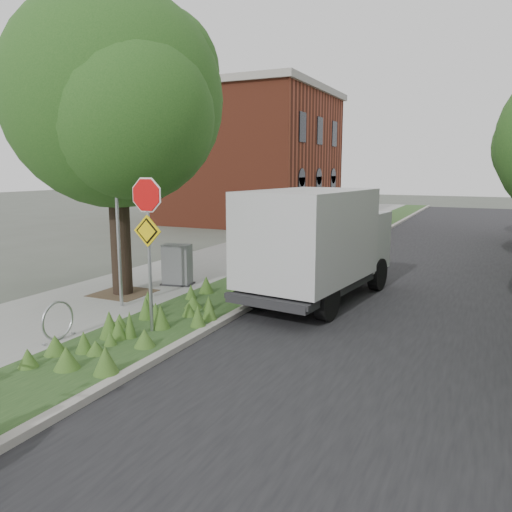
{
  "coord_description": "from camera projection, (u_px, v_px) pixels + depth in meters",
  "views": [
    {
      "loc": [
        4.68,
        -7.28,
        3.37
      ],
      "look_at": [
        -0.38,
        3.39,
        1.3
      ],
      "focal_mm": 35.0,
      "sensor_mm": 36.0,
      "label": 1
    }
  ],
  "objects": [
    {
      "name": "ground",
      "position": [
        195.0,
        357.0,
        9.03
      ],
      "size": [
        120.0,
        120.0,
        0.0
      ],
      "primitive_type": "plane",
      "color": "#4C5147",
      "rests_on": "ground"
    },
    {
      "name": "sidewalk_near",
      "position": [
        239.0,
        254.0,
        19.72
      ],
      "size": [
        3.5,
        60.0,
        0.12
      ],
      "primitive_type": "cube",
      "color": "gray",
      "rests_on": "ground"
    },
    {
      "name": "verge",
      "position": [
        305.0,
        259.0,
        18.56
      ],
      "size": [
        2.0,
        60.0,
        0.12
      ],
      "primitive_type": "cube",
      "color": "#23411C",
      "rests_on": "ground"
    },
    {
      "name": "kerb_near",
      "position": [
        331.0,
        261.0,
        18.13
      ],
      "size": [
        0.2,
        60.0,
        0.13
      ],
      "primitive_type": "cube",
      "color": "#9E9991",
      "rests_on": "ground"
    },
    {
      "name": "road",
      "position": [
        432.0,
        271.0,
        16.67
      ],
      "size": [
        7.0,
        60.0,
        0.01
      ],
      "primitive_type": "cube",
      "color": "black",
      "rests_on": "ground"
    },
    {
      "name": "street_tree_main",
      "position": [
        114.0,
        111.0,
        12.47
      ],
      "size": [
        6.21,
        5.54,
        7.66
      ],
      "color": "black",
      "rests_on": "ground"
    },
    {
      "name": "bare_post",
      "position": [
        118.0,
        223.0,
        11.62
      ],
      "size": [
        0.08,
        0.08,
        4.0
      ],
      "color": "#A5A8AD",
      "rests_on": "ground"
    },
    {
      "name": "bike_hoop",
      "position": [
        58.0,
        321.0,
        9.55
      ],
      "size": [
        0.06,
        0.78,
        0.77
      ],
      "color": "#A5A8AD",
      "rests_on": "ground"
    },
    {
      "name": "sign_assembly",
      "position": [
        148.0,
        223.0,
        9.74
      ],
      "size": [
        0.94,
        0.08,
        3.22
      ],
      "color": "#A5A8AD",
      "rests_on": "ground"
    },
    {
      "name": "brick_building",
      "position": [
        252.0,
        155.0,
        31.9
      ],
      "size": [
        9.4,
        10.4,
        8.3
      ],
      "color": "brown",
      "rests_on": "ground"
    },
    {
      "name": "box_truck",
      "position": [
        317.0,
        240.0,
        12.64
      ],
      "size": [
        2.74,
        5.61,
        2.44
      ],
      "color": "#262628",
      "rests_on": "ground"
    },
    {
      "name": "utility_cabinet",
      "position": [
        177.0,
        265.0,
        14.11
      ],
      "size": [
        0.96,
        0.74,
        1.15
      ],
      "color": "#262628",
      "rests_on": "ground"
    }
  ]
}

